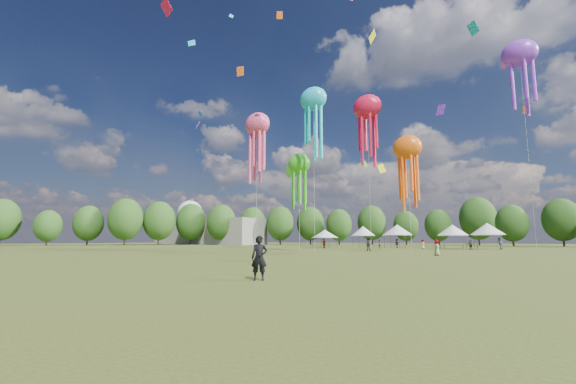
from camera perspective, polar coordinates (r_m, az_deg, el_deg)
The scene contains 10 objects.
ground at distance 20.72m, azimuth -18.21°, elevation -11.50°, with size 300.00×300.00×0.00m, color #384416.
observer_main at distance 14.15m, azimuth -4.57°, elevation -10.37°, with size 0.63×0.41×1.72m, color black.
spectator_near at distance 51.97m, azimuth 12.63°, elevation -8.16°, with size 0.83×0.65×1.71m, color gray.
spectators_far at distance 62.27m, azimuth 20.93°, elevation -7.74°, with size 28.60×29.91×1.85m.
festival_tents at distance 71.29m, azimuth 17.49°, elevation -5.90°, with size 35.46×9.65×4.42m.
show_kites at distance 56.97m, azimuth 12.27°, elevation 11.28°, with size 44.46×24.79×31.48m.
small_kites at distance 62.16m, azimuth 16.49°, elevation 19.27°, with size 76.81×55.84×46.95m.
treeline at distance 78.16m, azimuth 18.70°, elevation -3.51°, with size 201.57×95.24×13.43m.
hangar at distance 122.40m, azimuth -12.58°, elevation -6.24°, with size 40.00×12.00×8.00m, color gray.
radome at distance 138.49m, azimuth -15.32°, elevation -3.81°, with size 9.00×9.00×16.00m.
Camera 1 is at (16.16, -12.87, 1.56)m, focal length 22.41 mm.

